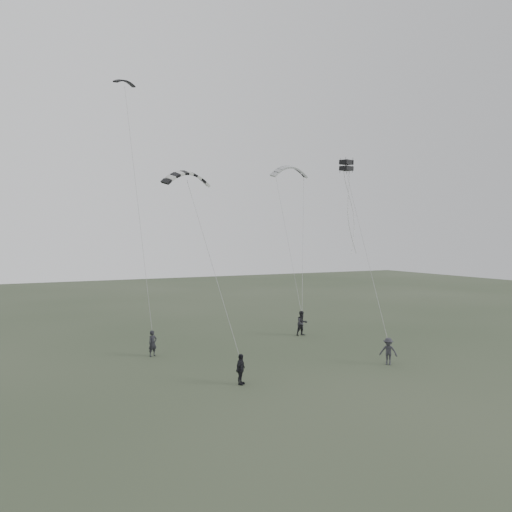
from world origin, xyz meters
name	(u,v)px	position (x,y,z in m)	size (l,w,h in m)	color
ground	(282,370)	(0.00, 0.00, 0.00)	(140.00, 140.00, 0.00)	#303D28
flyer_left	(153,343)	(-5.92, 6.88, 0.86)	(0.62, 0.41, 1.71)	black
flyer_right	(302,323)	(6.64, 8.44, 0.99)	(0.96, 0.75, 1.97)	black
flyer_center	(241,369)	(-3.43, -1.51, 0.82)	(0.96, 0.40, 1.64)	black
flyer_far	(388,351)	(6.47, -1.82, 0.83)	(1.07, 0.62, 1.66)	#2C2C32
kite_dark_small	(125,81)	(-6.60, 11.49, 19.18)	(1.63, 0.49, 0.53)	black
kite_pale_large	(290,167)	(8.43, 13.43, 14.21)	(3.43, 0.77, 1.45)	#A7A9AC
kite_striped	(187,173)	(-4.44, 4.12, 11.82)	(3.03, 0.76, 1.19)	black
kite_box	(346,165)	(7.62, 4.06, 13.06)	(0.74, 0.74, 0.76)	black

